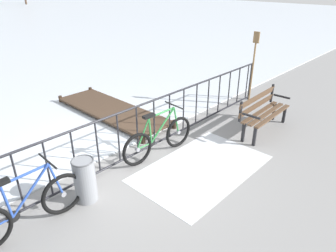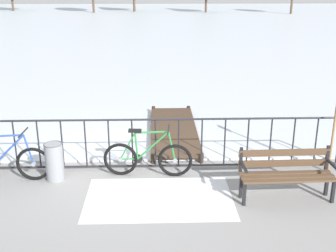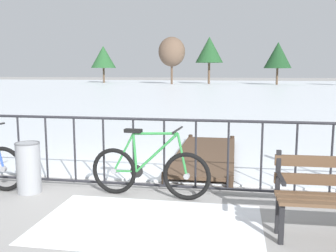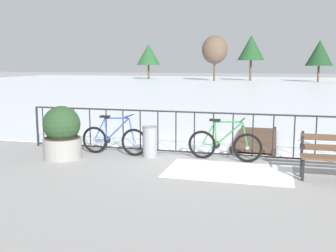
{
  "view_description": "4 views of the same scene",
  "coord_description": "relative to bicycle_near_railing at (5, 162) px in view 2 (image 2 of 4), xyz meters",
  "views": [
    {
      "loc": [
        -3.18,
        -4.0,
        3.21
      ],
      "look_at": [
        0.61,
        -0.45,
        0.67
      ],
      "focal_mm": 32.7,
      "sensor_mm": 36.0,
      "label": 1
    },
    {
      "loc": [
        0.68,
        -7.78,
        3.63
      ],
      "look_at": [
        0.93,
        0.25,
        0.83
      ],
      "focal_mm": 45.59,
      "sensor_mm": 36.0,
      "label": 2
    },
    {
      "loc": [
        1.67,
        -5.28,
        1.75
      ],
      "look_at": [
        0.7,
        0.22,
        0.93
      ],
      "focal_mm": 40.85,
      "sensor_mm": 36.0,
      "label": 3
    },
    {
      "loc": [
        1.6,
        -9.09,
        2.2
      ],
      "look_at": [
        -0.65,
        -0.86,
        0.83
      ],
      "focal_mm": 42.13,
      "sensor_mm": 36.0,
      "label": 4
    }
  ],
  "objects": [
    {
      "name": "park_bench",
      "position": [
        5.05,
        -0.83,
        0.14
      ],
      "size": [
        1.61,
        0.52,
        0.89
      ],
      "color": "brown",
      "rests_on": "ground"
    },
    {
      "name": "bicycle_second",
      "position": [
        2.66,
        0.11,
        0.0
      ],
      "size": [
        1.71,
        0.52,
        0.97
      ],
      "color": "black",
      "rests_on": "ground"
    },
    {
      "name": "trash_bin",
      "position": [
        0.92,
        -0.01,
        0.0
      ],
      "size": [
        0.35,
        0.35,
        0.73
      ],
      "color": "gray",
      "rests_on": "ground"
    },
    {
      "name": "ground_plane",
      "position": [
        2.13,
        0.39,
        -0.37
      ],
      "size": [
        160.0,
        160.0,
        0.0
      ],
      "primitive_type": "plane",
      "color": "gray"
    },
    {
      "name": "railing_fence",
      "position": [
        2.13,
        0.39,
        0.19
      ],
      "size": [
        9.06,
        0.06,
        1.07
      ],
      "color": "#232328",
      "rests_on": "ground"
    },
    {
      "name": "wooden_dock",
      "position": [
        3.26,
        2.4,
        -0.25
      ],
      "size": [
        1.1,
        3.53,
        0.2
      ],
      "color": "#4C3828",
      "rests_on": "ground"
    },
    {
      "name": "frozen_pond",
      "position": [
        2.13,
        28.79,
        -0.35
      ],
      "size": [
        80.0,
        56.0,
        0.03
      ],
      "primitive_type": "cube",
      "color": "silver",
      "rests_on": "ground"
    },
    {
      "name": "snow_patch",
      "position": [
        2.87,
        -0.81,
        -0.36
      ],
      "size": [
        2.55,
        1.57,
        0.01
      ],
      "primitive_type": "cube",
      "color": "white",
      "rests_on": "ground"
    },
    {
      "name": "oar_upright",
      "position": [
        6.22,
        0.14,
        0.77
      ],
      "size": [
        0.04,
        0.16,
        1.98
      ],
      "color": "#937047",
      "rests_on": "ground"
    },
    {
      "name": "bicycle_near_railing",
      "position": [
        0.0,
        0.0,
        0.0
      ],
      "size": [
        1.71,
        0.52,
        0.97
      ],
      "color": "black",
      "rests_on": "ground"
    }
  ]
}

